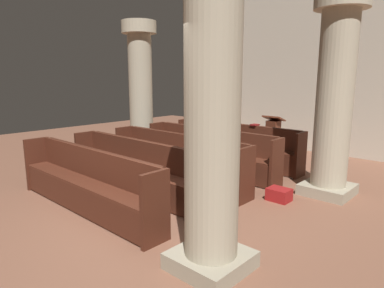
{
  "coord_description": "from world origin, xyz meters",
  "views": [
    {
      "loc": [
        3.44,
        -2.98,
        2.02
      ],
      "look_at": [
        -0.91,
        1.74,
        0.75
      ],
      "focal_mm": 31.88,
      "sensor_mm": 36.0,
      "label": 1
    }
  ],
  "objects_px": {
    "pew_row_3": "(137,167)",
    "lectern": "(273,140)",
    "pillar_aisle_rear": "(212,104)",
    "kneeler_box_red": "(279,195)",
    "pew_row_1": "(209,149)",
    "pillar_aisle_side": "(335,93)",
    "hymn_book": "(255,125)",
    "pew_row_4": "(86,179)",
    "pew_row_0": "(236,143)",
    "pillar_far_side": "(141,87)",
    "pew_row_2": "(177,157)"
  },
  "relations": [
    {
      "from": "pew_row_4",
      "to": "hymn_book",
      "type": "xyz_separation_m",
      "value": [
        0.39,
        4.08,
        0.45
      ]
    },
    {
      "from": "pew_row_4",
      "to": "kneeler_box_red",
      "type": "height_order",
      "value": "pew_row_4"
    },
    {
      "from": "pew_row_2",
      "to": "pew_row_4",
      "type": "xyz_separation_m",
      "value": [
        0.0,
        -1.94,
        0.0
      ]
    },
    {
      "from": "pew_row_2",
      "to": "hymn_book",
      "type": "distance_m",
      "value": 2.21
    },
    {
      "from": "pew_row_2",
      "to": "hymn_book",
      "type": "bearing_deg",
      "value": 79.69
    },
    {
      "from": "lectern",
      "to": "hymn_book",
      "type": "xyz_separation_m",
      "value": [
        0.03,
        -0.9,
        0.49
      ]
    },
    {
      "from": "pillar_aisle_side",
      "to": "lectern",
      "type": "xyz_separation_m",
      "value": [
        -2.08,
        1.74,
        -1.3
      ]
    },
    {
      "from": "kneeler_box_red",
      "to": "pillar_aisle_side",
      "type": "bearing_deg",
      "value": 61.76
    },
    {
      "from": "pillar_far_side",
      "to": "pew_row_1",
      "type": "bearing_deg",
      "value": -2.77
    },
    {
      "from": "pew_row_1",
      "to": "pew_row_3",
      "type": "xyz_separation_m",
      "value": [
        0.0,
        -1.94,
        0.0
      ]
    },
    {
      "from": "pew_row_0",
      "to": "lectern",
      "type": "distance_m",
      "value": 1.15
    },
    {
      "from": "pillar_far_side",
      "to": "kneeler_box_red",
      "type": "bearing_deg",
      "value": -8.62
    },
    {
      "from": "pillar_aisle_rear",
      "to": "hymn_book",
      "type": "distance_m",
      "value": 4.6
    },
    {
      "from": "pew_row_3",
      "to": "pillar_aisle_side",
      "type": "bearing_deg",
      "value": 42.88
    },
    {
      "from": "pew_row_2",
      "to": "lectern",
      "type": "relative_size",
      "value": 3.05
    },
    {
      "from": "pew_row_1",
      "to": "pew_row_2",
      "type": "distance_m",
      "value": 0.97
    },
    {
      "from": "pew_row_0",
      "to": "pew_row_4",
      "type": "bearing_deg",
      "value": -90.0
    },
    {
      "from": "pew_row_4",
      "to": "lectern",
      "type": "height_order",
      "value": "lectern"
    },
    {
      "from": "pillar_aisle_side",
      "to": "pillar_aisle_rear",
      "type": "bearing_deg",
      "value": -90.0
    },
    {
      "from": "kneeler_box_red",
      "to": "pew_row_2",
      "type": "bearing_deg",
      "value": -167.8
    },
    {
      "from": "pew_row_4",
      "to": "pillar_far_side",
      "type": "height_order",
      "value": "pillar_far_side"
    },
    {
      "from": "pillar_aisle_side",
      "to": "hymn_book",
      "type": "distance_m",
      "value": 2.36
    },
    {
      "from": "pew_row_4",
      "to": "lectern",
      "type": "xyz_separation_m",
      "value": [
        0.36,
        4.98,
        -0.04
      ]
    },
    {
      "from": "pew_row_0",
      "to": "pillar_aisle_rear",
      "type": "relative_size",
      "value": 0.98
    },
    {
      "from": "pew_row_1",
      "to": "lectern",
      "type": "relative_size",
      "value": 3.05
    },
    {
      "from": "pillar_far_side",
      "to": "pew_row_0",
      "type": "bearing_deg",
      "value": 19.74
    },
    {
      "from": "pillar_aisle_rear",
      "to": "kneeler_box_red",
      "type": "relative_size",
      "value": 9.29
    },
    {
      "from": "pillar_aisle_rear",
      "to": "hymn_book",
      "type": "xyz_separation_m",
      "value": [
        -2.05,
        4.04,
        -0.81
      ]
    },
    {
      "from": "pew_row_4",
      "to": "pillar_far_side",
      "type": "distance_m",
      "value": 4.06
    },
    {
      "from": "lectern",
      "to": "hymn_book",
      "type": "height_order",
      "value": "lectern"
    },
    {
      "from": "pillar_aisle_rear",
      "to": "lectern",
      "type": "xyz_separation_m",
      "value": [
        -2.08,
        4.94,
        -1.3
      ]
    },
    {
      "from": "pillar_aisle_rear",
      "to": "kneeler_box_red",
      "type": "xyz_separation_m",
      "value": [
        -0.46,
        2.34,
        -1.65
      ]
    },
    {
      "from": "pew_row_2",
      "to": "pillar_far_side",
      "type": "height_order",
      "value": "pillar_far_side"
    },
    {
      "from": "pew_row_0",
      "to": "pillar_aisle_side",
      "type": "relative_size",
      "value": 0.98
    },
    {
      "from": "pillar_aisle_side",
      "to": "pillar_far_side",
      "type": "height_order",
      "value": "same"
    },
    {
      "from": "pew_row_2",
      "to": "lectern",
      "type": "distance_m",
      "value": 3.05
    },
    {
      "from": "pew_row_2",
      "to": "pillar_aisle_rear",
      "type": "distance_m",
      "value": 3.34
    },
    {
      "from": "pew_row_2",
      "to": "pew_row_3",
      "type": "distance_m",
      "value": 0.97
    },
    {
      "from": "pew_row_4",
      "to": "pillar_aisle_side",
      "type": "xyz_separation_m",
      "value": [
        2.44,
        3.23,
        1.26
      ]
    },
    {
      "from": "hymn_book",
      "to": "lectern",
      "type": "bearing_deg",
      "value": 91.86
    },
    {
      "from": "pew_row_4",
      "to": "hymn_book",
      "type": "relative_size",
      "value": 16.96
    },
    {
      "from": "pew_row_0",
      "to": "hymn_book",
      "type": "height_order",
      "value": "hymn_book"
    },
    {
      "from": "pew_row_3",
      "to": "kneeler_box_red",
      "type": "height_order",
      "value": "pew_row_3"
    },
    {
      "from": "pew_row_2",
      "to": "pillar_aisle_rear",
      "type": "xyz_separation_m",
      "value": [
        2.44,
        -1.91,
        1.26
      ]
    },
    {
      "from": "pew_row_3",
      "to": "lectern",
      "type": "height_order",
      "value": "lectern"
    },
    {
      "from": "pew_row_1",
      "to": "pillar_aisle_side",
      "type": "relative_size",
      "value": 0.98
    },
    {
      "from": "pew_row_0",
      "to": "pew_row_2",
      "type": "xyz_separation_m",
      "value": [
        0.0,
        -1.94,
        0.0
      ]
    },
    {
      "from": "pew_row_1",
      "to": "pillar_aisle_rear",
      "type": "relative_size",
      "value": 0.98
    },
    {
      "from": "pew_row_4",
      "to": "hymn_book",
      "type": "distance_m",
      "value": 4.12
    },
    {
      "from": "pew_row_1",
      "to": "hymn_book",
      "type": "bearing_deg",
      "value": 71.51
    }
  ]
}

